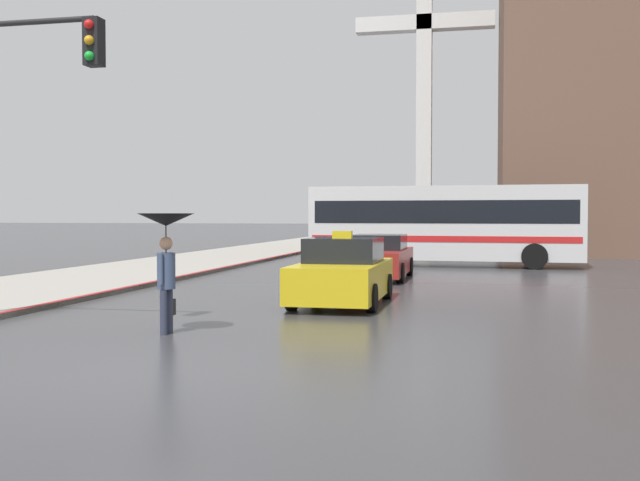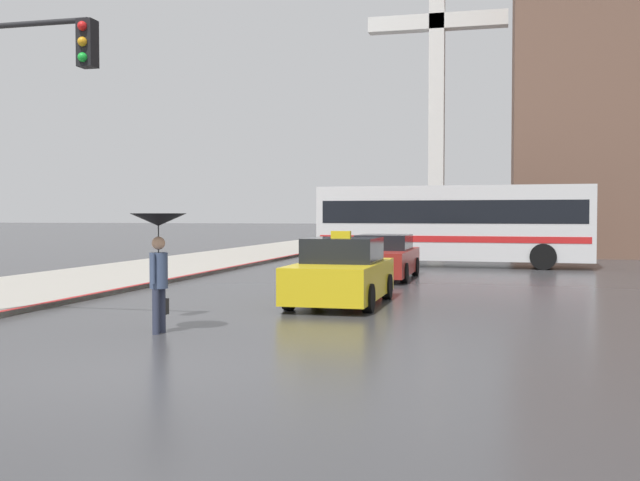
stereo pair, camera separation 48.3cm
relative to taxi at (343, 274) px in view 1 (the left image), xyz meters
name	(u,v)px [view 1 (the left image)]	position (x,y,z in m)	size (l,w,h in m)	color
ground_plane	(139,379)	(-1.05, -8.14, -0.69)	(300.00, 300.00, 0.00)	#38383A
taxi	(343,274)	(0.00, 0.00, 0.00)	(1.91, 4.11, 1.66)	gold
sedan_red	(378,258)	(-0.13, 6.90, -0.04)	(1.91, 4.57, 1.38)	maroon
city_bus	(445,222)	(1.63, 13.25, 1.05)	(10.56, 3.02, 3.12)	silver
pedestrian_with_umbrella	(166,240)	(-2.14, -4.83, 0.92)	(0.96, 0.96, 2.05)	#2D3347
building_tower_near	(637,4)	(10.91, 25.43, 12.31)	(13.83, 12.50, 26.00)	brown
monument_cross	(424,71)	(-0.39, 28.98, 9.96)	(8.26, 0.90, 18.76)	white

